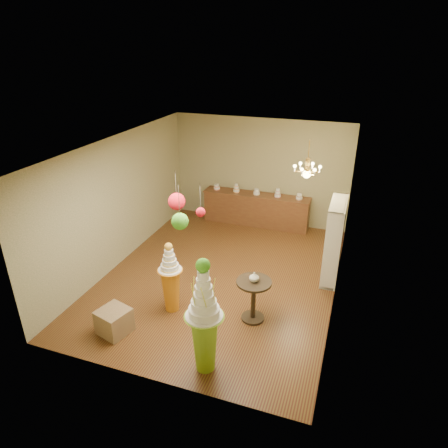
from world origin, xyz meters
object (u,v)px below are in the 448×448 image
(pedestal_green, at_px, (205,328))
(round_table, at_px, (254,295))
(pedestal_orange, at_px, (171,284))
(sideboard, at_px, (256,209))

(pedestal_green, relative_size, round_table, 2.40)
(pedestal_orange, distance_m, sideboard, 4.49)
(pedestal_orange, xyz_separation_m, sideboard, (0.51, 4.46, -0.11))
(round_table, bearing_deg, pedestal_green, -105.01)
(pedestal_green, height_order, round_table, pedestal_green)
(pedestal_orange, distance_m, round_table, 1.62)
(pedestal_green, height_order, sideboard, pedestal_green)
(pedestal_green, distance_m, pedestal_orange, 1.74)
(pedestal_orange, bearing_deg, round_table, 8.23)
(pedestal_orange, relative_size, sideboard, 0.49)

